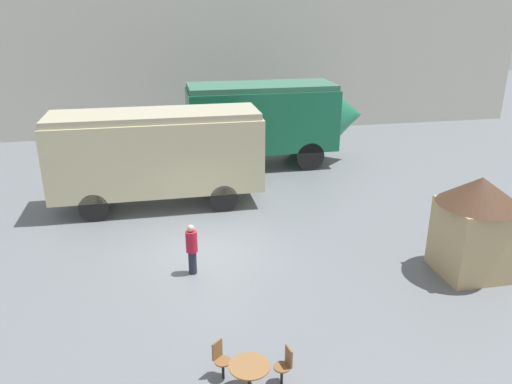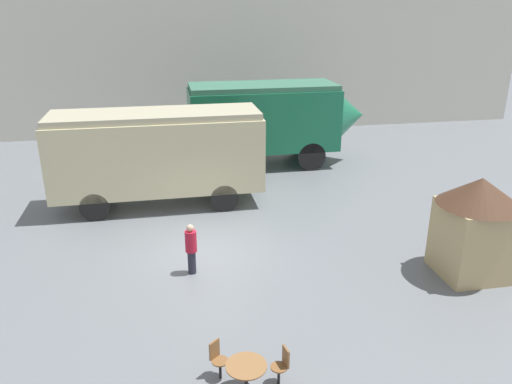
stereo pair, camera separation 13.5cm
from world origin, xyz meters
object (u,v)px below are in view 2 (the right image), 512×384
at_px(streamlined_locomotive, 276,117).
at_px(passenger_coach_vintage, 158,151).
at_px(ticket_kiosk, 476,222).
at_px(visitor_person, 191,247).
at_px(cafe_table_near, 246,371).

bearing_deg(streamlined_locomotive, passenger_coach_vintage, -142.73).
distance_m(passenger_coach_vintage, ticket_kiosk, 11.44).
bearing_deg(ticket_kiosk, visitor_person, 168.98).
distance_m(streamlined_locomotive, cafe_table_near, 15.74).
bearing_deg(streamlined_locomotive, cafe_table_near, -105.14).
xyz_separation_m(passenger_coach_vintage, ticket_kiosk, (8.86, -7.22, -0.51)).
bearing_deg(cafe_table_near, passenger_coach_vintage, 98.39).
bearing_deg(ticket_kiosk, cafe_table_near, -153.90).
relative_size(cafe_table_near, visitor_person, 0.54).
height_order(streamlined_locomotive, visitor_person, streamlined_locomotive).
distance_m(cafe_table_near, ticket_kiosk, 8.17).
xyz_separation_m(visitor_person, ticket_kiosk, (8.02, -1.56, 0.83)).
bearing_deg(streamlined_locomotive, ticket_kiosk, -74.58).
bearing_deg(visitor_person, cafe_table_near, -81.66).
relative_size(visitor_person, ticket_kiosk, 0.52).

